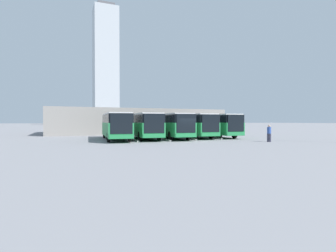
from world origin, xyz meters
name	(u,v)px	position (x,y,z in m)	size (l,w,h in m)	color
ground_plane	(188,141)	(0.00, 0.00, 0.00)	(600.00, 600.00, 0.00)	gray
bus_0	(214,124)	(-7.02, -5.77, 1.75)	(3.45, 11.43, 3.12)	#238447
curb_divider_0	(210,137)	(-5.27, -4.10, 0.07)	(0.24, 6.70, 0.15)	#9E9E99
bus_1	(192,125)	(-3.51, -5.75, 1.75)	(3.45, 11.43, 3.12)	#238447
curb_divider_1	(186,138)	(-1.76, -4.09, 0.07)	(0.24, 6.70, 0.15)	#9E9E99
bus_2	(170,125)	(0.00, -5.08, 1.75)	(3.45, 11.43, 3.12)	#238447
curb_divider_2	(162,139)	(1.76, -3.41, 0.07)	(0.24, 6.70, 0.15)	#9E9E99
bus_3	(143,125)	(3.51, -5.47, 1.75)	(3.45, 11.43, 3.12)	#238447
curb_divider_3	(133,139)	(5.27, -3.80, 0.07)	(0.24, 6.70, 0.15)	#9E9E99
bus_4	(116,125)	(7.02, -5.17, 1.75)	(3.45, 11.43, 3.12)	#238447
pedestrian	(269,133)	(-7.54, 4.21, 0.98)	(0.56, 0.56, 1.83)	#38384C
station_building	(136,121)	(0.00, -21.78, 2.22)	(30.92, 15.17, 4.40)	gray
office_tower	(106,66)	(-13.78, -149.19, 38.64)	(15.32, 15.32, 78.48)	#ADB2B7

